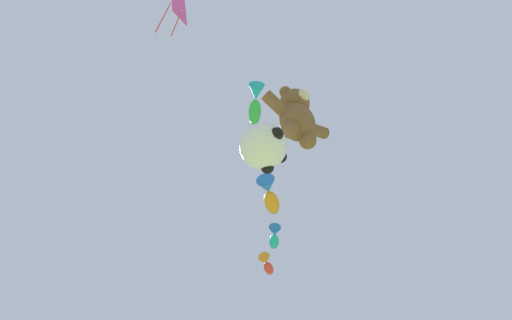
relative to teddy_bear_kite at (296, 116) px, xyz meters
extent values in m
ellipsoid|color=brown|center=(0.00, 0.01, -0.27)|extent=(0.95, 0.81, 1.16)
sphere|color=brown|center=(0.00, 0.01, 0.59)|extent=(0.80, 0.80, 0.80)
sphere|color=beige|center=(0.00, -0.33, 0.53)|extent=(0.34, 0.34, 0.34)
sphere|color=brown|center=(-0.29, 0.01, 0.90)|extent=(0.33, 0.33, 0.33)
cylinder|color=brown|center=(-0.69, 0.01, -0.07)|extent=(0.69, 0.31, 0.54)
sphere|color=brown|center=(-0.26, 0.01, -0.82)|extent=(0.43, 0.43, 0.43)
sphere|color=brown|center=(0.29, 0.01, 0.90)|extent=(0.33, 0.33, 0.33)
cylinder|color=brown|center=(0.69, 0.01, -0.07)|extent=(0.69, 0.31, 0.54)
sphere|color=brown|center=(0.26, 0.01, -0.82)|extent=(0.43, 0.43, 0.43)
sphere|color=white|center=(-0.89, 0.24, -1.71)|extent=(1.02, 1.02, 1.02)
sphere|color=black|center=(-0.42, 0.24, -1.71)|extent=(0.29, 0.29, 0.29)
sphere|color=black|center=(-1.00, 0.56, -1.38)|extent=(0.29, 0.29, 0.29)
sphere|color=black|center=(-0.89, -0.22, -1.79)|extent=(0.29, 0.29, 0.29)
sphere|color=black|center=(-0.67, 0.41, -2.09)|extent=(0.29, 0.29, 0.29)
ellipsoid|color=green|center=(0.60, 2.64, 4.13)|extent=(0.98, 1.17, 0.39)
cone|color=#19ADB2|center=(0.15, 1.92, 4.13)|extent=(0.81, 0.82, 0.58)
sphere|color=black|center=(0.79, 2.93, 4.24)|extent=(0.10, 0.10, 0.10)
ellipsoid|color=#E53F9E|center=(2.28, 4.04, 4.20)|extent=(1.03, 1.19, 0.43)
cone|color=purple|center=(1.81, 3.34, 4.20)|extent=(0.86, 0.85, 0.63)
sphere|color=black|center=(2.47, 4.33, 4.32)|extent=(0.11, 0.11, 0.11)
ellipsoid|color=orange|center=(3.96, 5.97, 4.08)|extent=(1.44, 1.38, 0.55)
cone|color=blue|center=(3.18, 5.28, 4.08)|extent=(1.09, 1.10, 0.81)
sphere|color=black|center=(4.29, 6.26, 4.22)|extent=(0.14, 0.14, 0.14)
ellipsoid|color=#19ADB2|center=(5.29, 7.54, 3.58)|extent=(0.92, 1.03, 0.38)
cone|color=blue|center=(4.85, 6.95, 3.58)|extent=(0.76, 0.75, 0.56)
sphere|color=black|center=(5.46, 7.79, 3.68)|extent=(0.10, 0.10, 0.10)
ellipsoid|color=red|center=(6.59, 9.67, 3.89)|extent=(1.03, 0.96, 0.40)
cone|color=orange|center=(6.02, 9.21, 3.89)|extent=(0.78, 0.79, 0.59)
sphere|color=black|center=(6.83, 9.86, 4.00)|extent=(0.10, 0.10, 0.10)
cube|color=#E53F9E|center=(-3.64, 0.74, 3.99)|extent=(1.16, 0.99, 1.50)
cylinder|color=red|center=(-3.83, 0.76, 2.44)|extent=(0.03, 0.08, 2.15)
cylinder|color=red|center=(-3.45, 0.79, 2.59)|extent=(0.03, 0.08, 1.85)
camera|label=1|loc=(-4.02, -3.79, -8.49)|focal=28.00mm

